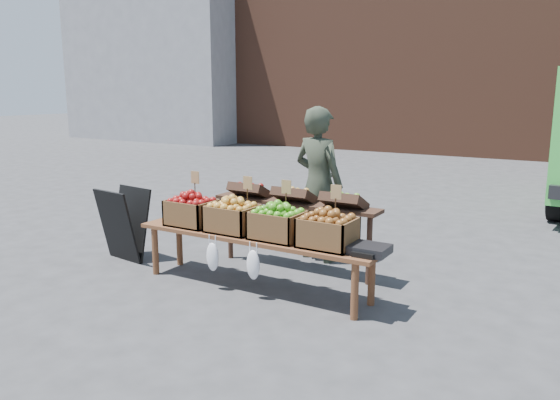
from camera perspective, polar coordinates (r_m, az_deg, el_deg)
The scene contains 11 objects.
ground at distance 5.36m, azimuth 1.69°, elevation -10.77°, with size 80.00×80.00×0.00m, color #3E3E41.
grey_building at distance 23.92m, azimuth -12.74°, elevation 14.64°, with size 8.00×3.00×7.00m, color gray.
vendor at distance 6.51m, azimuth 4.05°, elevation 1.64°, with size 0.67×0.44×1.84m, color #31392A.
chalkboard_sign at distance 6.82m, azimuth -15.99°, elevation -2.43°, with size 0.59×0.32×0.89m, color black, non-canonical shape.
back_table at distance 6.16m, azimuth 1.54°, elevation -2.72°, with size 2.10×0.44×1.04m, color #362117, non-canonical shape.
display_bench at distance 5.66m, azimuth -2.64°, elevation -6.47°, with size 2.70×0.56×0.57m, color brown, non-canonical shape.
crate_golden_apples at distance 6.03m, azimuth -9.20°, elevation -1.31°, with size 0.50×0.40×0.28m, color maroon, non-canonical shape.
crate_russet_pears at distance 5.70m, azimuth -4.98°, elevation -1.95°, with size 0.50×0.40×0.28m, color gold, non-canonical shape.
crate_red_apples at distance 5.40m, azimuth -0.25°, elevation -2.65°, with size 0.50×0.40×0.28m, color #3F9A1A, non-canonical shape.
crate_green_apples at distance 5.15m, azimuth 5.00°, elevation -3.40°, with size 0.50×0.40×0.28m, color brown, non-canonical shape.
weighing_scale at distance 5.01m, azimuth 9.36°, elevation -5.12°, with size 0.34×0.30×0.08m, color black.
Camera 1 is at (2.43, -4.32, 2.02)m, focal length 35.00 mm.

